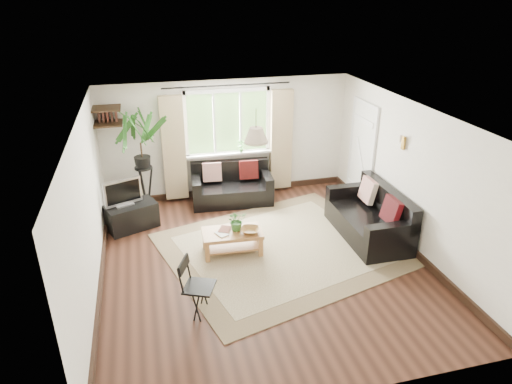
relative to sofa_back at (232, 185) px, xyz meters
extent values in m
plane|color=black|center=(0.03, -2.29, -0.38)|extent=(5.50, 5.50, 0.00)
plane|color=white|center=(0.03, -2.29, 2.02)|extent=(5.50, 5.50, 0.00)
cube|color=white|center=(0.03, 0.46, 0.82)|extent=(5.00, 0.02, 2.40)
cube|color=white|center=(0.03, -5.04, 0.82)|extent=(5.00, 0.02, 2.40)
cube|color=white|center=(-2.47, -2.29, 0.82)|extent=(0.02, 5.50, 2.40)
cube|color=white|center=(2.53, -2.29, 0.82)|extent=(0.02, 5.50, 2.40)
cube|color=beige|center=(0.44, -2.01, -0.36)|extent=(4.34, 3.97, 0.02)
cube|color=silver|center=(2.50, -0.59, 0.62)|extent=(0.06, 0.96, 2.06)
imported|color=#33692A|center=(-0.29, -1.87, 0.19)|extent=(0.34, 0.31, 0.34)
imported|color=brown|center=(-0.10, -2.01, 0.06)|extent=(0.39, 0.39, 0.07)
imported|color=white|center=(-0.63, -1.98, 0.03)|extent=(0.23, 0.26, 0.02)
imported|color=brown|center=(-0.57, -1.79, 0.03)|extent=(0.27, 0.30, 0.02)
cube|color=black|center=(-1.98, -0.62, -0.14)|extent=(0.99, 0.78, 0.47)
imported|color=#2D6023|center=(0.28, 0.34, 0.69)|extent=(0.14, 0.10, 0.27)
camera|label=1|loc=(-1.59, -8.29, 3.68)|focal=32.00mm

